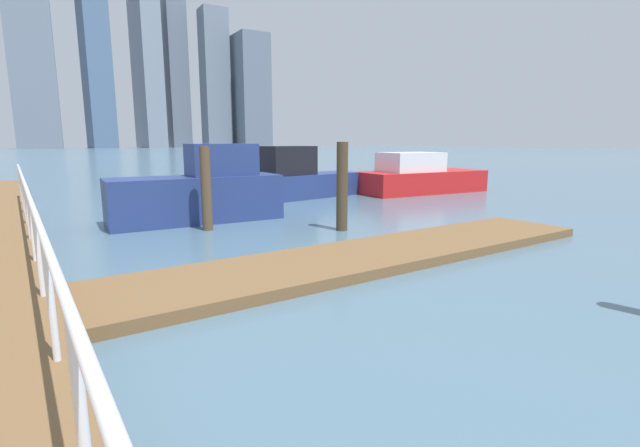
% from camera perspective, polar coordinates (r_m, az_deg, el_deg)
% --- Properties ---
extents(ground_plane, '(300.00, 300.00, 0.00)m').
position_cam_1_polar(ground_plane, '(16.18, -22.00, 1.75)').
color(ground_plane, slate).
extents(floating_dock, '(10.98, 2.00, 0.18)m').
position_cam_1_polar(floating_dock, '(8.49, 5.78, -4.15)').
color(floating_dock, brown).
rests_on(floating_dock, ground_plane).
extents(boardwalk_railing, '(0.06, 25.05, 1.08)m').
position_cam_1_polar(boardwalk_railing, '(5.20, -31.82, -1.78)').
color(boardwalk_railing, white).
rests_on(boardwalk_railing, boardwalk).
extents(dock_piling_0, '(0.28, 0.28, 2.19)m').
position_cam_1_polar(dock_piling_0, '(11.21, 2.80, 4.64)').
color(dock_piling_0, '#473826').
rests_on(dock_piling_0, ground_plane).
extents(dock_piling_2, '(0.26, 0.26, 2.09)m').
position_cam_1_polar(dock_piling_2, '(11.58, -14.16, 4.27)').
color(dock_piling_2, brown).
rests_on(dock_piling_2, ground_plane).
extents(moored_boat_2, '(4.71, 1.77, 2.13)m').
position_cam_1_polar(moored_boat_2, '(12.98, -14.77, 3.87)').
color(moored_boat_2, navy).
rests_on(moored_boat_2, ground_plane).
extents(moored_boat_3, '(5.92, 2.69, 1.73)m').
position_cam_1_polar(moored_boat_3, '(20.18, 12.39, 5.73)').
color(moored_boat_3, red).
rests_on(moored_boat_3, ground_plane).
extents(moored_boat_4, '(5.56, 2.16, 2.02)m').
position_cam_1_polar(moored_boat_4, '(17.69, -3.02, 5.53)').
color(moored_boat_4, navy).
rests_on(moored_boat_4, ground_plane).
extents(skyline_tower_2, '(12.35, 10.89, 61.52)m').
position_cam_1_polar(skyline_tower_2, '(160.41, -32.75, 19.03)').
color(skyline_tower_2, slate).
rests_on(skyline_tower_2, ground_plane).
extents(skyline_tower_3, '(7.97, 10.05, 78.73)m').
position_cam_1_polar(skyline_tower_3, '(166.15, -26.77, 22.22)').
color(skyline_tower_3, slate).
rests_on(skyline_tower_3, ground_plane).
extents(skyline_tower_4, '(7.61, 13.85, 48.51)m').
position_cam_1_polar(skyline_tower_4, '(170.63, -20.90, 17.12)').
color(skyline_tower_4, gray).
rests_on(skyline_tower_4, ground_plane).
extents(skyline_tower_5, '(6.98, 7.22, 53.26)m').
position_cam_1_polar(skyline_tower_5, '(175.95, -17.64, 17.86)').
color(skyline_tower_5, slate).
rests_on(skyline_tower_5, ground_plane).
extents(skyline_tower_6, '(9.16, 8.82, 46.91)m').
position_cam_1_polar(skyline_tower_6, '(170.72, -13.09, 17.24)').
color(skyline_tower_6, slate).
rests_on(skyline_tower_6, ground_plane).
extents(skyline_tower_7, '(11.05, 13.34, 38.72)m').
position_cam_1_polar(skyline_tower_7, '(168.82, -8.68, 16.06)').
color(skyline_tower_7, slate).
rests_on(skyline_tower_7, ground_plane).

